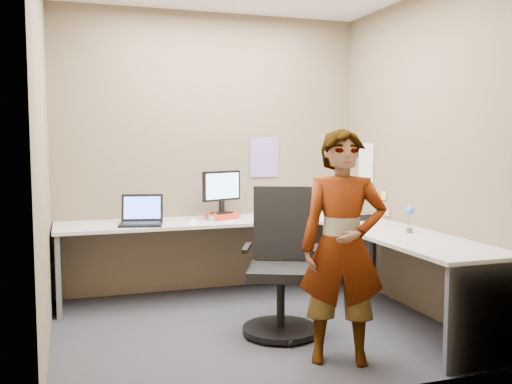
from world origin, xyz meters
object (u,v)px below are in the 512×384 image
object	(u,v)px
office_chair	(281,275)
person	(343,247)
monitor	(222,188)
desk	(286,243)

from	to	relation	value
office_chair	person	bearing A→B (deg)	-51.54
monitor	person	distance (m)	1.90
desk	person	bearing A→B (deg)	-93.41
office_chair	person	xyz separation A→B (m)	(0.18, -0.67, 0.33)
office_chair	person	size ratio (longest dim) A/B	0.71
desk	person	xyz separation A→B (m)	(-0.07, -1.21, 0.19)
monitor	desk	bearing A→B (deg)	-79.84
office_chair	desk	bearing A→B (deg)	89.22
monitor	office_chair	xyz separation A→B (m)	(0.16, -1.18, -0.57)
monitor	person	world-z (taller)	person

